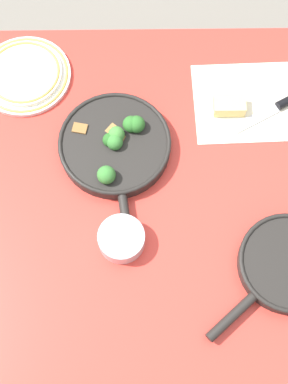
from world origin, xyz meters
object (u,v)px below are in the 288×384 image
Objects in this scene: grater_knife at (279,106)px; cheese_block at (229,106)px; skillet_eggs at (287,265)px; prep_bowl_steel at (121,239)px; skillet_broccoli at (115,145)px; dinner_plate_stack at (24,74)px.

cheese_block is (0.14, 0.00, 0.01)m from grater_knife.
skillet_eggs is 2.88× the size of prep_bowl_steel.
prep_bowl_steel is at bearing -50.40° from skillet_eggs.
skillet_eggs is (-0.42, 0.32, -0.00)m from skillet_broccoli.
skillet_eggs is 1.29× the size of dinner_plate_stack.
cheese_block is (0.11, -0.44, -0.00)m from skillet_eggs.
prep_bowl_steel reaches higher than skillet_eggs.
grater_knife is at bearing -134.64° from skillet_eggs.
skillet_eggs is at bearing 140.65° from dinner_plate_stack.
skillet_eggs is at bearing 170.33° from prep_bowl_steel.
prep_bowl_steel is at bearing 119.49° from dinner_plate_stack.
skillet_eggs is 0.41m from prep_bowl_steel.
skillet_broccoli is 0.34m from dinner_plate_stack.
prep_bowl_steel is at bearing 52.12° from cheese_block.
cheese_block is at bearing -26.88° from grater_knife.
skillet_eggs is 0.87m from dinner_plate_stack.
cheese_block is (-0.31, -0.12, -0.01)m from skillet_broccoli.
grater_knife is 0.81× the size of dinner_plate_stack.
grater_knife is 0.71m from dinner_plate_stack.
prep_bowl_steel is (-0.02, 0.26, -0.00)m from skillet_broccoli.
cheese_block is 0.47m from prep_bowl_steel.
skillet_broccoli reaches higher than dinner_plate_stack.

